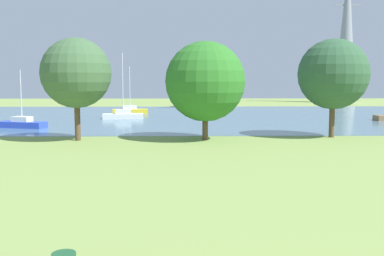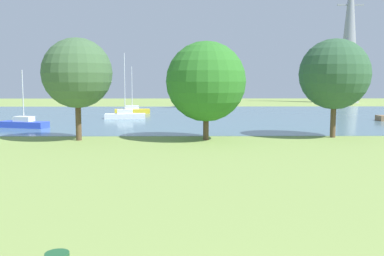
# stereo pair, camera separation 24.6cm
# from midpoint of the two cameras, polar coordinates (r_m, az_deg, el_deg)

# --- Properties ---
(ground_plane) EXTENTS (160.00, 160.00, 0.00)m
(ground_plane) POSITION_cam_midpoint_polar(r_m,az_deg,el_deg) (29.66, 2.42, -3.03)
(ground_plane) COLOR #7F994C
(water_surface) EXTENTS (140.00, 40.00, 0.02)m
(water_surface) POSITION_cam_midpoint_polar(r_m,az_deg,el_deg) (57.45, 0.94, 1.51)
(water_surface) COLOR slate
(water_surface) RESTS_ON ground
(sailboat_yellow) EXTENTS (4.98, 2.27, 6.45)m
(sailboat_yellow) POSITION_cam_midpoint_polar(r_m,az_deg,el_deg) (62.47, -7.49, 2.25)
(sailboat_yellow) COLOR yellow
(sailboat_yellow) RESTS_ON water_surface
(sailboat_blue) EXTENTS (5.03, 2.83, 5.63)m
(sailboat_blue) POSITION_cam_midpoint_polar(r_m,az_deg,el_deg) (46.97, -20.42, 0.58)
(sailboat_blue) COLOR blue
(sailboat_blue) RESTS_ON water_surface
(sailboat_white) EXTENTS (4.91, 1.91, 7.78)m
(sailboat_white) POSITION_cam_midpoint_polar(r_m,az_deg,el_deg) (54.46, -8.37, 1.67)
(sailboat_white) COLOR white
(sailboat_white) RESTS_ON water_surface
(tree_west_near) EXTENTS (5.41, 5.41, 7.94)m
(tree_west_near) POSITION_cam_midpoint_polar(r_m,az_deg,el_deg) (35.86, -14.20, 6.77)
(tree_west_near) COLOR brown
(tree_west_near) RESTS_ON ground
(tree_mid_shore) EXTENTS (6.24, 6.24, 7.70)m
(tree_mid_shore) POSITION_cam_midpoint_polar(r_m,az_deg,el_deg) (34.99, 2.00, 5.92)
(tree_mid_shore) COLOR brown
(tree_mid_shore) RESTS_ON ground
(tree_east_near) EXTENTS (5.71, 5.71, 8.02)m
(tree_east_near) POSITION_cam_midpoint_polar(r_m,az_deg,el_deg) (38.35, 17.85, 6.52)
(tree_east_near) COLOR brown
(tree_east_near) RESTS_ON ground
(electricity_pylon) EXTENTS (6.40, 4.40, 27.69)m
(electricity_pylon) POSITION_cam_midpoint_polar(r_m,az_deg,el_deg) (95.41, 19.46, 11.38)
(electricity_pylon) COLOR gray
(electricity_pylon) RESTS_ON ground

